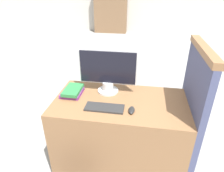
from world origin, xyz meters
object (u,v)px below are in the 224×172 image
(monitor, at_px, (108,72))
(book_stack, at_px, (72,91))
(mouse, at_px, (132,110))
(keyboard, at_px, (104,108))

(monitor, xyz_separation_m, book_stack, (-0.32, -0.11, -0.18))
(monitor, distance_m, mouse, 0.44)
(keyboard, xyz_separation_m, mouse, (0.23, -0.01, 0.01))
(keyboard, bearing_deg, book_stack, 151.52)
(keyboard, relative_size, book_stack, 1.36)
(monitor, relative_size, book_stack, 2.25)
(monitor, height_order, book_stack, monitor)
(keyboard, height_order, mouse, mouse)
(book_stack, bearing_deg, keyboard, -28.48)
(keyboard, distance_m, mouse, 0.23)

